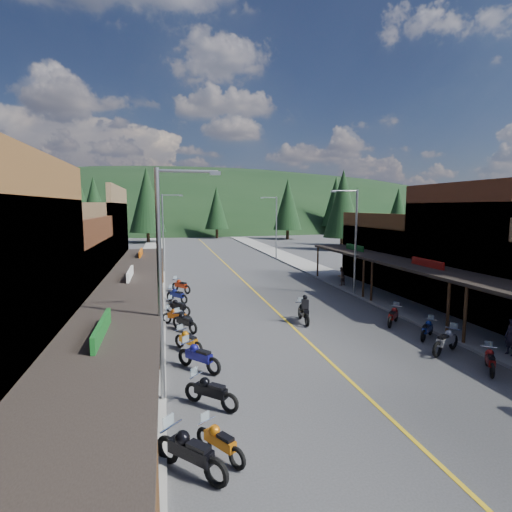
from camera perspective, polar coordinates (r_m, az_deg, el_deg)
ground at (r=21.74m, az=6.38°, el=-11.05°), size 220.00×220.00×0.00m
centerline at (r=40.65m, az=-2.94°, el=-2.49°), size 0.15×90.00×0.01m
sidewalk_west at (r=40.09m, az=-15.29°, el=-2.76°), size 3.40×94.00×0.15m
sidewalk_east at (r=42.97m, az=8.57°, el=-1.94°), size 3.40×94.00×0.15m
shop_west_2 at (r=22.67m, az=-30.34°, el=-4.62°), size 10.90×9.00×6.20m
shop_west_3 at (r=31.72m, az=-25.35°, el=0.55°), size 10.90×10.20×8.20m
shop_east_2 at (r=29.77m, az=31.22°, el=-0.18°), size 10.90×9.00×8.20m
shop_east_3 at (r=37.30m, az=20.83°, el=0.12°), size 10.90×10.20×6.20m
streetlight_0 at (r=13.68m, az=-12.99°, el=-2.72°), size 2.16×0.18×8.00m
streetlight_1 at (r=41.55m, az=-12.96°, el=3.74°), size 2.16×0.18×8.00m
streetlight_2 at (r=30.86m, az=13.83°, el=2.62°), size 2.16×0.18×8.00m
streetlight_3 at (r=51.44m, az=2.76°, el=4.51°), size 2.16×0.18×8.00m
ridge_hill at (r=154.79m, az=-10.33°, el=4.45°), size 310.00×140.00×60.00m
pine_1 at (r=91.11m, az=-23.86°, el=6.78°), size 5.88×5.88×12.50m
pine_2 at (r=77.56m, az=-15.30°, el=7.74°), size 6.72×6.72×14.00m
pine_3 at (r=86.18m, az=-5.64°, el=6.86°), size 5.04×5.04×11.00m
pine_4 at (r=83.29m, az=4.56°, el=7.38°), size 5.88×5.88×12.50m
pine_5 at (r=100.22m, az=11.32°, el=7.64°), size 6.72×6.72×14.00m
pine_6 at (r=98.83m, az=19.62°, el=6.51°), size 5.04×5.04×11.00m
pine_7 at (r=98.74m, az=-27.79°, el=6.54°), size 5.88×5.88×12.50m
pine_8 at (r=61.39m, az=-27.25°, el=5.57°), size 4.48×4.48×10.00m
pine_9 at (r=71.50m, az=12.82°, el=6.60°), size 4.93×4.93×10.80m
pine_10 at (r=70.37m, az=-22.10°, el=6.58°), size 5.38×5.38×11.60m
pine_11 at (r=63.47m, az=12.30°, el=7.30°), size 5.82×5.82×12.40m
bike_west_3 at (r=11.26m, az=-9.34°, el=-25.72°), size 2.15×2.21×1.32m
bike_west_4 at (r=11.81m, az=-5.19°, el=-24.71°), size 1.55×1.88×1.06m
bike_west_5 at (r=14.24m, az=-6.48°, el=-18.51°), size 2.04×1.97×1.22m
bike_west_6 at (r=17.11m, az=-8.17°, el=-13.87°), size 2.07×2.22×1.31m
bike_west_7 at (r=19.30m, az=-9.65°, el=-11.72°), size 1.64×2.01×1.13m
bike_west_8 at (r=22.28m, az=-10.16°, el=-9.11°), size 1.69×2.06×1.16m
bike_west_9 at (r=23.56m, az=-11.23°, el=-8.33°), size 1.96×1.54×1.09m
bike_west_10 at (r=25.64m, az=-11.09°, el=-7.01°), size 1.86×1.89×1.14m
bike_west_11 at (r=28.84m, az=-11.23°, el=-5.41°), size 1.83×2.00×1.17m
bike_west_12 at (r=32.01m, az=-10.67°, el=-4.09°), size 1.85×2.17×1.24m
bike_east_5 at (r=19.40m, az=30.45°, el=-12.60°), size 1.60×1.90×1.08m
bike_east_6 at (r=20.72m, az=25.48°, el=-10.77°), size 2.34×1.68×1.28m
bike_east_7 at (r=22.57m, az=23.27°, el=-9.47°), size 1.87×1.69×1.08m
bike_east_8 at (r=24.40m, az=19.02°, el=-7.94°), size 1.94×1.94×1.17m
rider_on_bike at (r=23.66m, az=6.83°, el=-7.81°), size 0.96×2.32×1.72m
pedestrian_east_a at (r=21.39m, az=32.67°, el=-9.70°), size 0.44×0.63×1.67m
pedestrian_east_b at (r=34.38m, az=12.08°, el=-2.83°), size 0.87×0.69×1.56m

